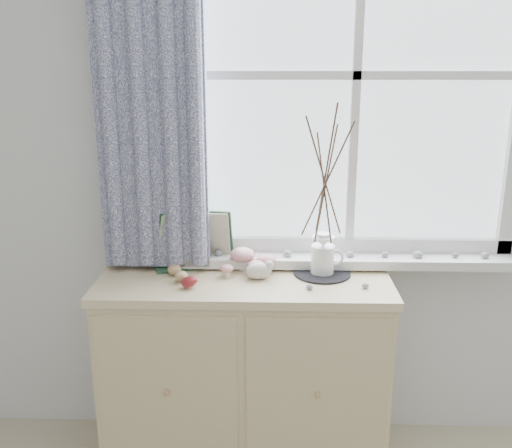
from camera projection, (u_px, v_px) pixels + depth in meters
The scene contains 9 objects.
room_shell at pixel (324, 123), 0.54m from camera, with size 4.04×4.04×2.62m.
sideboard at pixel (245, 372), 2.44m from camera, with size 1.20×0.45×0.85m.
botanical_book at pixel (191, 240), 2.40m from camera, with size 0.38×0.13×0.26m, color #21452B, non-canonical shape.
toadstool_cluster at pixel (249, 259), 2.38m from camera, with size 0.23×0.16×0.10m.
wooden_eggs at pixel (182, 276), 2.29m from camera, with size 0.13×0.17×0.07m.
songbird_figurine at pixel (259, 270), 2.32m from camera, with size 0.15×0.07×0.08m, color silver, non-canonical shape.
crocheted_doily at pixel (322, 273), 2.38m from camera, with size 0.24×0.24×0.01m, color black.
twig_pitcher at pixel (325, 177), 2.26m from camera, with size 0.29×0.29×0.72m.
sideboard_pebbles at pixel (319, 278), 2.31m from camera, with size 0.33×0.23×0.02m.
Camera 1 is at (-0.04, -0.41, 1.72)m, focal length 40.00 mm.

